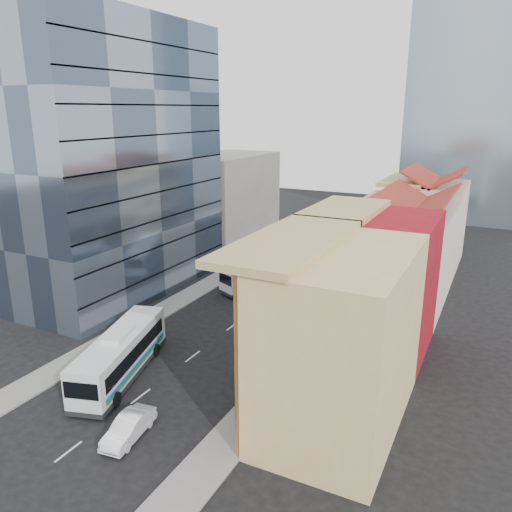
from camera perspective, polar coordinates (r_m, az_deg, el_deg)
The scene contains 14 objects.
ground at distance 38.95m, azimuth -14.01°, elevation -15.99°, with size 200.00×200.00×0.00m, color black.
sidewalk_right at distance 52.58m, azimuth 9.23°, elevation -6.74°, with size 3.00×90.00×0.15m, color slate.
sidewalk_left at distance 59.36m, azimuth -6.62°, elevation -3.88°, with size 3.00×90.00×0.15m, color slate.
shophouse_tan at distance 33.85m, azimuth 9.81°, elevation -9.32°, with size 8.00×14.00×12.00m, color #DDC47F.
shophouse_red at distance 44.67m, azimuth 14.35°, elevation -3.14°, with size 8.00×10.00×12.00m, color maroon.
shophouse_cream_near at distance 53.88m, azimuth 16.51°, elevation -1.07°, with size 8.00×9.00×10.00m, color beige.
shophouse_cream_mid at distance 62.45m, azimuth 18.04°, elevation 1.17°, with size 8.00×9.00×10.00m, color beige.
shophouse_cream_far at distance 72.47m, azimuth 19.40°, elevation 3.49°, with size 8.00×12.00×11.00m, color beige.
office_tower at distance 58.84m, azimuth -15.82°, elevation 10.39°, with size 12.00×26.00×30.00m, color #3D4C61.
office_block_far at distance 77.86m, azimuth -3.41°, elevation 6.36°, with size 10.00×18.00×14.00m, color gray.
bus_left_near at distance 41.61m, azimuth -15.20°, elevation -10.72°, with size 2.90×12.38×3.97m, color silver, non-canonical shape.
bus_left_far at distance 59.61m, azimuth 1.04°, elevation -1.88°, with size 2.70×11.53×3.70m, color silver, non-canonical shape.
bus_right at distance 51.35m, azimuth 5.51°, elevation -5.34°, with size 2.33×9.96×3.20m, color white, non-canonical shape.
sedan_right at distance 35.17m, azimuth -14.35°, elevation -18.45°, with size 1.59×4.56×1.50m, color white.
Camera 1 is at (22.33, -24.40, 20.57)m, focal length 35.00 mm.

